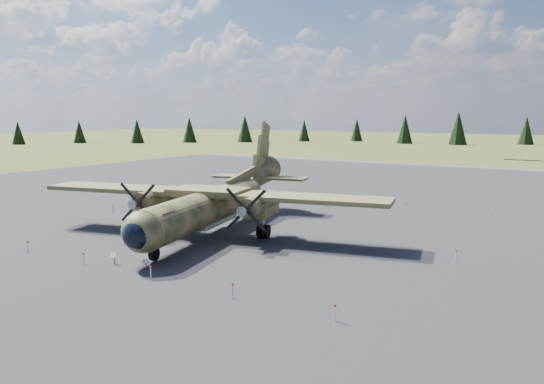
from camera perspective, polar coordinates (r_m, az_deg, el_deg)
The scene contains 7 objects.
ground at distance 44.03m, azimuth -2.32°, elevation -4.48°, with size 500.00×500.00×0.00m, color brown.
apron at distance 52.43m, azimuth 3.83°, elevation -2.41°, with size 120.00×120.00×0.04m, color #535257.
transport_plane at distance 44.08m, azimuth -6.23°, elevation -0.82°, with size 29.30×26.28×9.69m.
info_placard_left at distance 36.52m, azimuth -16.64°, elevation -6.66°, with size 0.53×0.28×0.79m.
info_placard_right at distance 34.96m, azimuth -13.43°, elevation -7.40°, with size 0.43×0.29×0.62m.
barrier_fence at distance 44.11m, azimuth -2.88°, elevation -3.78°, with size 33.12×29.62×0.85m.
treeline at distance 37.21m, azimuth 0.14°, elevation 0.65°, with size 306.95×310.38×10.97m.
Camera 1 is at (24.14, -35.50, 9.75)m, focal length 35.00 mm.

